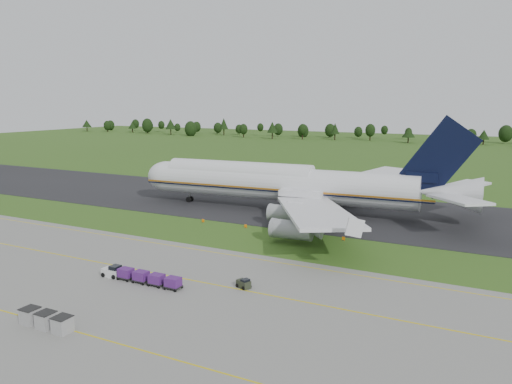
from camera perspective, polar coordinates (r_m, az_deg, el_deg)
The scene contains 10 objects.
ground at distance 88.57m, azimuth -2.20°, elevation -5.10°, with size 600.00×600.00×0.00m, color #2F5218.
apron at distance 62.72m, azimuth -17.86°, elevation -12.23°, with size 300.00×52.00×0.06m, color slate.
taxiway at distance 113.13m, azimuth 4.73°, elevation -1.69°, with size 300.00×40.00×0.08m, color black.
apron_markings at distance 67.45m, azimuth -13.61°, elevation -10.36°, with size 300.00×30.20×0.01m.
tree_line at distance 296.06m, azimuth 20.08°, elevation 6.36°, with size 523.13×21.65×11.92m.
aircraft at distance 107.92m, azimuth 3.56°, elevation 0.97°, with size 75.02×73.04×21.08m.
baggage_train at distance 68.27m, azimuth -13.19°, elevation -9.36°, with size 12.55×1.61×1.54m.
utility_cart at distance 64.80m, azimuth -1.43°, elevation -10.48°, with size 2.07×1.68×0.99m.
uld_row at distance 58.40m, azimuth -22.88°, elevation -13.33°, with size 6.56×1.76×1.74m.
edge_markers at distance 92.42m, azimuth 1.43°, elevation -4.26°, with size 29.16×0.30×0.60m.
Camera 1 is at (41.71, -74.49, 23.59)m, focal length 35.00 mm.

